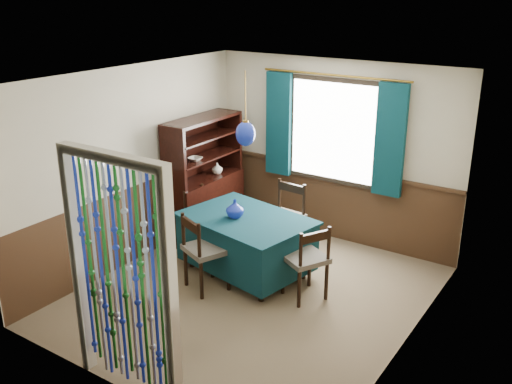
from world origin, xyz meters
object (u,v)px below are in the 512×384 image
Objects in this scene: dining_table at (246,241)px; bowl_shelf at (195,159)px; pendant_lamp at (246,134)px; chair_left at (203,218)px; chair_near at (204,250)px; sideboard at (204,194)px; chair_right at (307,260)px; chair_far at (284,217)px; vase_sideboard at (217,168)px; vase_table at (235,209)px.

dining_table is 1.42m from bowl_shelf.
chair_left is at bearing 166.55° from pendant_lamp.
chair_near is 1.62m from sideboard.
bowl_shelf reaches higher than chair_right.
chair_far is at bearing 92.60° from dining_table.
chair_left is 0.89m from vase_sideboard.
chair_right is at bearing -3.43° from vase_table.
dining_table is 1.77× the size of chair_far.
chair_near is 0.64m from vase_table.
chair_right is (1.09, 0.47, -0.02)m from chair_near.
bowl_shelf is at bearing -90.00° from vase_sideboard.
chair_near is at bearing 83.01° from chair_far.
chair_right is at bearing -21.21° from sideboard.
bowl_shelf is at bearing 169.59° from dining_table.
vase_table reaches higher than chair_right.
chair_right is at bearing -26.93° from vase_sideboard.
chair_right is 1.09m from vase_table.
chair_far is at bearing 2.61° from sideboard.
chair_left is at bearing 34.27° from chair_far.
vase_table is 1.00× the size of bowl_shelf.
chair_near is at bearing -57.99° from vase_sideboard.
chair_left is (-0.66, 0.81, -0.03)m from chair_near.
chair_far is 0.90m from vase_table.
chair_far is 1.31m from vase_sideboard.
vase_sideboard is at bearing -3.12° from chair_far.
vase_sideboard is (-2.04, 1.04, 0.46)m from chair_right.
vase_sideboard is (-1.22, 0.17, 0.43)m from chair_far.
pendant_lamp reaches higher than chair_right.
sideboard is at bearing -104.37° from vase_sideboard.
chair_near is 1.04× the size of chair_right.
vase_table is at bearing 114.49° from chair_right.
chair_right is 2.25m from sideboard.
chair_right is at bearing 45.92° from chair_near.
sideboard is (-1.28, -0.07, 0.08)m from chair_far.
chair_near is 0.55× the size of sideboard.
bowl_shelf reaches higher than chair_near.
pendant_lamp is at bearing 96.16° from chair_near.
chair_far is 1.08m from chair_left.
bowl_shelf is at bearing 154.94° from chair_near.
dining_table is at bearing 109.66° from chair_right.
bowl_shelf is (-0.28, 0.23, 0.73)m from chair_left.
dining_table is 0.43m from vase_table.
dining_table is at bearing 78.05° from chair_left.
chair_near is at bearing -95.97° from dining_table.
vase_sideboard is (-0.28, 0.70, 0.48)m from chair_left.
pendant_lamp reaches higher than dining_table.
chair_near is 1.04m from chair_left.
chair_right is 1.60m from pendant_lamp.
chair_left is 1.58m from pendant_lamp.
vase_sideboard reaches higher than chair_right.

